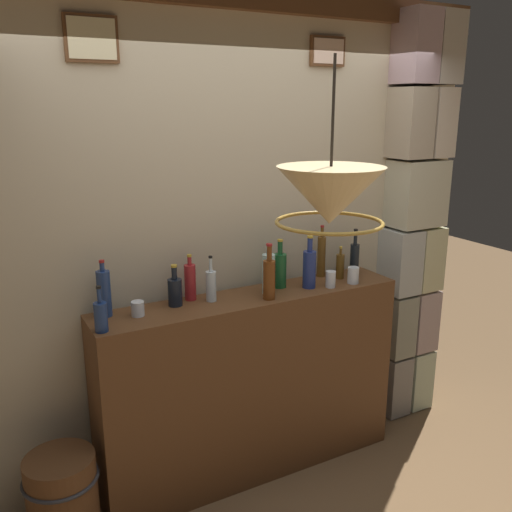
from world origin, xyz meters
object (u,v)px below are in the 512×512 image
at_px(liquor_bottle_tequila, 280,269).
at_px(liquor_bottle_sherry, 175,291).
at_px(liquor_bottle_whiskey, 269,278).
at_px(liquor_bottle_port, 101,316).
at_px(glass_tumbler_rocks, 353,275).
at_px(liquor_bottle_scotch, 211,285).
at_px(glass_tumbler_highball, 331,279).
at_px(liquor_bottle_bourbon, 269,273).
at_px(pendant_lamp, 330,197).
at_px(liquor_bottle_rye, 340,266).
at_px(liquor_bottle_gin, 354,258).
at_px(glass_tumbler_shot, 138,309).
at_px(liquor_bottle_brandy, 190,281).
at_px(liquor_bottle_vermouth, 104,293).
at_px(liquor_bottle_rum, 321,256).
at_px(wooden_barrel, 63,503).

bearing_deg(liquor_bottle_tequila, liquor_bottle_sherry, 179.72).
bearing_deg(liquor_bottle_whiskey, liquor_bottle_port, -179.19).
relative_size(liquor_bottle_whiskey, glass_tumbler_rocks, 3.16).
relative_size(liquor_bottle_scotch, glass_tumbler_highball, 2.61).
height_order(liquor_bottle_bourbon, liquor_bottle_scotch, liquor_bottle_bourbon).
bearing_deg(pendant_lamp, liquor_bottle_port, 137.44).
xyz_separation_m(liquor_bottle_bourbon, liquor_bottle_rye, (0.54, 0.03, -0.04)).
bearing_deg(liquor_bottle_gin, liquor_bottle_port, -174.64).
bearing_deg(pendant_lamp, glass_tumbler_highball, 52.35).
bearing_deg(liquor_bottle_rye, liquor_bottle_bourbon, -176.80).
xyz_separation_m(liquor_bottle_whiskey, liquor_bottle_scotch, (-0.30, 0.13, -0.03)).
height_order(liquor_bottle_port, glass_tumbler_highball, liquor_bottle_port).
xyz_separation_m(liquor_bottle_port, liquor_bottle_scotch, (0.64, 0.14, 0.01)).
distance_m(liquor_bottle_sherry, glass_tumbler_shot, 0.23).
relative_size(liquor_bottle_gin, liquor_bottle_port, 1.29).
bearing_deg(liquor_bottle_whiskey, liquor_bottle_scotch, 156.96).
xyz_separation_m(liquor_bottle_whiskey, liquor_bottle_brandy, (-0.39, 0.20, -0.02)).
height_order(liquor_bottle_brandy, glass_tumbler_rocks, liquor_bottle_brandy).
bearing_deg(liquor_bottle_sherry, liquor_bottle_brandy, 23.78).
relative_size(liquor_bottle_vermouth, glass_tumbler_rocks, 2.97).
bearing_deg(liquor_bottle_rum, liquor_bottle_rye, -49.98).
distance_m(liquor_bottle_port, liquor_bottle_bourbon, 0.99).
xyz_separation_m(liquor_bottle_port, glass_tumbler_shot, (0.22, 0.12, -0.04)).
height_order(liquor_bottle_rum, liquor_bottle_port, liquor_bottle_rum).
xyz_separation_m(liquor_bottle_rum, liquor_bottle_brandy, (-0.89, -0.01, -0.03)).
bearing_deg(liquor_bottle_gin, liquor_bottle_sherry, 179.46).
relative_size(liquor_bottle_port, pendant_lamp, 0.35).
xyz_separation_m(liquor_bottle_sherry, liquor_bottle_bourbon, (0.55, -0.07, 0.04)).
xyz_separation_m(liquor_bottle_rum, liquor_bottle_port, (-1.44, -0.22, -0.06)).
bearing_deg(liquor_bottle_rye, glass_tumbler_highball, -143.67).
distance_m(liquor_bottle_rum, liquor_bottle_sherry, 1.01).
bearing_deg(liquor_bottle_gin, liquor_bottle_rye, -168.90).
xyz_separation_m(liquor_bottle_tequila, pendant_lamp, (-0.31, -0.89, 0.59)).
relative_size(liquor_bottle_sherry, glass_tumbler_rocks, 2.28).
distance_m(liquor_bottle_sherry, glass_tumbler_highball, 0.94).
bearing_deg(liquor_bottle_bourbon, liquor_bottle_whiskey, -118.07).
height_order(liquor_bottle_sherry, liquor_bottle_scotch, liquor_bottle_scotch).
height_order(liquor_bottle_rum, wooden_barrel, liquor_bottle_rum).
xyz_separation_m(liquor_bottle_scotch, glass_tumbler_rocks, (0.89, -0.13, -0.04)).
height_order(liquor_bottle_sherry, glass_tumbler_shot, liquor_bottle_sherry).
bearing_deg(liquor_bottle_bourbon, wooden_barrel, -175.42).
xyz_separation_m(glass_tumbler_shot, pendant_lamp, (0.58, -0.85, 0.66)).
bearing_deg(liquor_bottle_rye, liquor_bottle_rum, 130.02).
xyz_separation_m(liquor_bottle_rum, glass_tumbler_rocks, (0.09, -0.21, -0.09)).
distance_m(liquor_bottle_gin, liquor_bottle_bourbon, 0.67).
bearing_deg(liquor_bottle_rum, liquor_bottle_port, -171.21).
bearing_deg(liquor_bottle_vermouth, liquor_bottle_gin, -1.44).
height_order(liquor_bottle_rye, liquor_bottle_scotch, liquor_bottle_scotch).
distance_m(liquor_bottle_port, liquor_bottle_rye, 1.53).
bearing_deg(liquor_bottle_tequila, liquor_bottle_port, -171.55).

